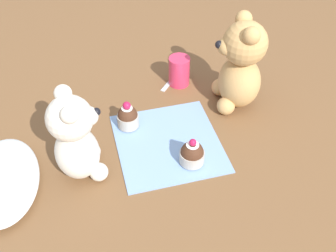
{
  "coord_description": "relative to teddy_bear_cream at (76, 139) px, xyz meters",
  "views": [
    {
      "loc": [
        -0.63,
        0.17,
        0.67
      ],
      "look_at": [
        0.0,
        0.0,
        0.06
      ],
      "focal_mm": 42.0,
      "sensor_mm": 36.0,
      "label": 1
    }
  ],
  "objects": [
    {
      "name": "teaspoon",
      "position": [
        0.27,
        -0.28,
        -0.1
      ],
      "size": [
        0.09,
        0.08,
        0.01
      ],
      "primitive_type": "cube",
      "rotation": [
        0.0,
        0.0,
        5.54
      ],
      "color": "silver",
      "rests_on": "ground_plane"
    },
    {
      "name": "ground_plane",
      "position": [
        0.03,
        -0.2,
        -0.1
      ],
      "size": [
        4.0,
        4.0,
        0.0
      ],
      "primitive_type": "plane",
      "color": "brown"
    },
    {
      "name": "cupcake_near_cream_bear",
      "position": [
        0.11,
        -0.12,
        -0.07
      ],
      "size": [
        0.05,
        0.05,
        0.07
      ],
      "color": "#B2ADA3",
      "rests_on": "knitted_placemat"
    },
    {
      "name": "tulle_cloth",
      "position": [
        0.0,
        0.16,
        -0.08
      ],
      "size": [
        0.25,
        0.15,
        0.04
      ],
      "primitive_type": "ellipsoid",
      "color": "white",
      "rests_on": "ground_plane"
    },
    {
      "name": "cupcake_near_tan_bear",
      "position": [
        -0.04,
        -0.24,
        -0.07
      ],
      "size": [
        0.06,
        0.06,
        0.07
      ],
      "color": "#B2ADA3",
      "rests_on": "knitted_placemat"
    },
    {
      "name": "juice_glass",
      "position": [
        0.25,
        -0.29,
        -0.06
      ],
      "size": [
        0.06,
        0.06,
        0.08
      ],
      "primitive_type": "cylinder",
      "color": "#DB3356",
      "rests_on": "ground_plane"
    },
    {
      "name": "teddy_bear_tan",
      "position": [
        0.13,
        -0.41,
        0.02
      ],
      "size": [
        0.14,
        0.13,
        0.24
      ],
      "rotation": [
        0.0,
        0.0,
        2.97
      ],
      "color": "tan",
      "rests_on": "ground_plane"
    },
    {
      "name": "knitted_placemat",
      "position": [
        0.03,
        -0.2,
        -0.1
      ],
      "size": [
        0.25,
        0.24,
        0.01
      ],
      "primitive_type": "cube",
      "color": "#7A9ED1",
      "rests_on": "ground_plane"
    },
    {
      "name": "teddy_bear_cream",
      "position": [
        0.0,
        0.0,
        0.0
      ],
      "size": [
        0.12,
        0.11,
        0.21
      ],
      "rotation": [
        0.0,
        0.0,
        0.11
      ],
      "color": "silver",
      "rests_on": "ground_plane"
    }
  ]
}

